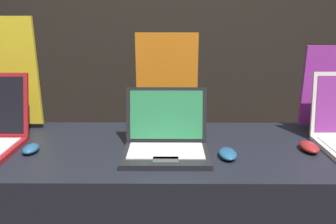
{
  "coord_description": "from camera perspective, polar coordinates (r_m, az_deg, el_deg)",
  "views": [
    {
      "loc": [
        0.02,
        -0.96,
        1.51
      ],
      "look_at": [
        0.01,
        0.32,
        1.14
      ],
      "focal_mm": 35.0,
      "sensor_mm": 36.0,
      "label": 1
    }
  ],
  "objects": [
    {
      "name": "wall_back",
      "position": [
        2.73,
        0.06,
        13.95
      ],
      "size": [
        8.0,
        0.05,
        2.8
      ],
      "color": "black",
      "rests_on": "ground_plane"
    },
    {
      "name": "mouse_front",
      "position": [
        1.42,
        -22.78,
        -5.93
      ],
      "size": [
        0.06,
        0.09,
        0.03
      ],
      "color": "navy",
      "rests_on": "display_counter"
    },
    {
      "name": "promo_stand_front",
      "position": [
        1.73,
        -27.12,
        5.5
      ],
      "size": [
        0.35,
        0.07,
        0.53
      ],
      "color": "black",
      "rests_on": "display_counter"
    },
    {
      "name": "laptop_middle",
      "position": [
        1.3,
        -0.34,
        -4.65
      ],
      "size": [
        0.33,
        0.29,
        0.24
      ],
      "color": "black",
      "rests_on": "display_counter"
    },
    {
      "name": "mouse_middle",
      "position": [
        1.29,
        10.36,
        -7.17
      ],
      "size": [
        0.07,
        0.11,
        0.03
      ],
      "color": "navy",
      "rests_on": "display_counter"
    },
    {
      "name": "promo_stand_middle",
      "position": [
        1.58,
        -0.2,
        5.04
      ],
      "size": [
        0.29,
        0.07,
        0.45
      ],
      "color": "black",
      "rests_on": "display_counter"
    },
    {
      "name": "mouse_back",
      "position": [
        1.45,
        23.35,
        -5.59
      ],
      "size": [
        0.07,
        0.12,
        0.03
      ],
      "color": "maroon",
      "rests_on": "display_counter"
    }
  ]
}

